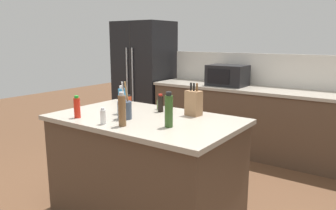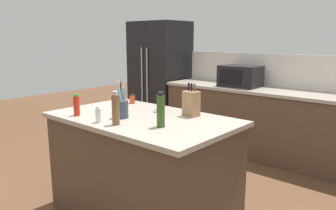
{
  "view_description": "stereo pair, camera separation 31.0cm",
  "coord_description": "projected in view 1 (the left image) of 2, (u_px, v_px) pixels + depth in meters",
  "views": [
    {
      "loc": [
        1.75,
        -2.13,
        1.61
      ],
      "look_at": [
        0.0,
        0.35,
        0.99
      ],
      "focal_mm": 35.0,
      "sensor_mm": 36.0,
      "label": 1
    },
    {
      "loc": [
        2.0,
        -1.94,
        1.61
      ],
      "look_at": [
        0.0,
        0.35,
        0.99
      ],
      "focal_mm": 35.0,
      "sensor_mm": 36.0,
      "label": 2
    }
  ],
  "objects": [
    {
      "name": "soy_sauce_bottle",
      "position": [
        161.0,
        103.0,
        3.03
      ],
      "size": [
        0.05,
        0.05,
        0.17
      ],
      "color": "black",
      "rests_on": "kitchen_island"
    },
    {
      "name": "utensil_crock",
      "position": [
        125.0,
        109.0,
        2.76
      ],
      "size": [
        0.12,
        0.12,
        0.32
      ],
      "color": "#333D4C",
      "rests_on": "kitchen_island"
    },
    {
      "name": "kitchen_island",
      "position": [
        145.0,
        168.0,
        2.93
      ],
      "size": [
        1.64,
        0.98,
        0.94
      ],
      "color": "#4C3828",
      "rests_on": "ground_plane"
    },
    {
      "name": "wall_backsplash",
      "position": [
        273.0,
        70.0,
        4.63
      ],
      "size": [
        3.27,
        0.03,
        0.46
      ],
      "primitive_type": "cube",
      "color": "beige",
      "rests_on": "back_counter_run"
    },
    {
      "name": "microwave",
      "position": [
        227.0,
        75.0,
        4.71
      ],
      "size": [
        0.54,
        0.39,
        0.3
      ],
      "color": "black",
      "rests_on": "back_counter_run"
    },
    {
      "name": "dish_soap_bottle",
      "position": [
        122.0,
        101.0,
        2.95
      ],
      "size": [
        0.07,
        0.07,
        0.25
      ],
      "color": "#3384BC",
      "rests_on": "kitchen_island"
    },
    {
      "name": "back_counter_run",
      "position": [
        263.0,
        122.0,
        4.52
      ],
      "size": [
        3.31,
        0.66,
        0.94
      ],
      "color": "#4C3828",
      "rests_on": "ground_plane"
    },
    {
      "name": "pepper_grinder",
      "position": [
        122.0,
        110.0,
        2.53
      ],
      "size": [
        0.06,
        0.06,
        0.27
      ],
      "color": "brown",
      "rests_on": "kitchen_island"
    },
    {
      "name": "refrigerator",
      "position": [
        144.0,
        78.0,
        5.67
      ],
      "size": [
        0.9,
        0.75,
        1.89
      ],
      "color": "black",
      "rests_on": "ground_plane"
    },
    {
      "name": "hot_sauce_bottle",
      "position": [
        77.0,
        107.0,
        2.8
      ],
      "size": [
        0.05,
        0.05,
        0.19
      ],
      "color": "red",
      "rests_on": "kitchen_island"
    },
    {
      "name": "knife_block",
      "position": [
        194.0,
        103.0,
        2.88
      ],
      "size": [
        0.14,
        0.11,
        0.29
      ],
      "rotation": [
        0.0,
        0.0,
        -0.1
      ],
      "color": "#936B47",
      "rests_on": "kitchen_island"
    },
    {
      "name": "salt_shaker",
      "position": [
        103.0,
        117.0,
        2.59
      ],
      "size": [
        0.04,
        0.04,
        0.13
      ],
      "color": "silver",
      "rests_on": "kitchen_island"
    },
    {
      "name": "olive_oil_bottle",
      "position": [
        169.0,
        111.0,
        2.5
      ],
      "size": [
        0.06,
        0.06,
        0.27
      ],
      "color": "#2D4C1E",
      "rests_on": "kitchen_island"
    },
    {
      "name": "spice_jar_paprika",
      "position": [
        129.0,
        100.0,
        3.4
      ],
      "size": [
        0.06,
        0.06,
        0.1
      ],
      "color": "#B73D1E",
      "rests_on": "kitchen_island"
    },
    {
      "name": "spice_jar_oregano",
      "position": [
        159.0,
        105.0,
        3.14
      ],
      "size": [
        0.05,
        0.05,
        0.1
      ],
      "color": "#567038",
      "rests_on": "kitchen_island"
    }
  ]
}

